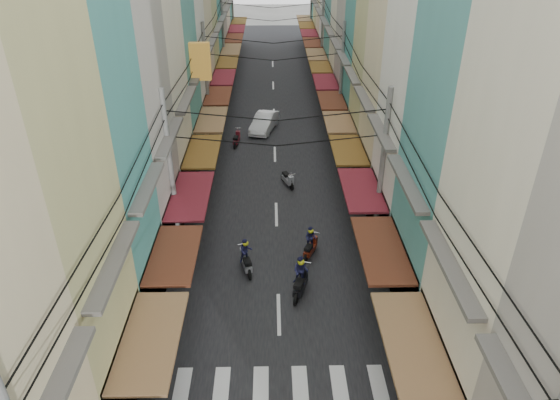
{
  "coord_description": "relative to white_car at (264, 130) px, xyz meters",
  "views": [
    {
      "loc": [
        -0.25,
        -17.74,
        14.63
      ],
      "look_at": [
        0.16,
        3.71,
        2.25
      ],
      "focal_mm": 32.0,
      "sensor_mm": 36.0,
      "label": 1
    }
  ],
  "objects": [
    {
      "name": "building_row_right",
      "position": [
        8.68,
        -2.04,
        9.41
      ],
      "size": [
        7.8,
        68.98,
        22.59
      ],
      "color": "teal",
      "rests_on": "ground"
    },
    {
      "name": "bicycle",
      "position": [
        8.27,
        -21.48,
        0.0
      ],
      "size": [
        1.52,
        1.06,
        0.98
      ],
      "primitive_type": "imported",
      "rotation": [
        0.0,
        0.0,
        1.99
      ],
      "color": "black",
      "rests_on": "ground"
    },
    {
      "name": "ground",
      "position": [
        0.77,
        -18.48,
        0.0
      ],
      "size": [
        160.0,
        160.0,
        0.0
      ],
      "primitive_type": "plane",
      "color": "#61605C",
      "rests_on": "ground"
    },
    {
      "name": "white_car",
      "position": [
        0.0,
        0.0,
        0.0
      ],
      "size": [
        4.97,
        2.99,
        1.64
      ],
      "primitive_type": "imported",
      "rotation": [
        0.0,
        0.0,
        -0.27
      ],
      "color": "white",
      "rests_on": "ground"
    },
    {
      "name": "moving_scooters",
      "position": [
        0.85,
        -15.36,
        0.54
      ],
      "size": [
        4.75,
        18.21,
        1.96
      ],
      "color": "black",
      "rests_on": "ground"
    },
    {
      "name": "utility_poles",
      "position": [
        0.77,
        -3.47,
        6.59
      ],
      "size": [
        10.2,
        66.13,
        8.2
      ],
      "color": "slate",
      "rests_on": "ground"
    },
    {
      "name": "sidewalk_right",
      "position": [
        7.27,
        1.52,
        0.03
      ],
      "size": [
        3.0,
        80.0,
        0.06
      ],
      "primitive_type": "cube",
      "color": "slate",
      "rests_on": "ground"
    },
    {
      "name": "market_umbrella",
      "position": [
        6.75,
        -26.45,
        2.01
      ],
      "size": [
        2.16,
        2.16,
        2.28
      ],
      "color": "#B2B2B7",
      "rests_on": "ground"
    },
    {
      "name": "crosswalk",
      "position": [
        0.77,
        -24.48,
        0.03
      ],
      "size": [
        7.55,
        2.4,
        0.01
      ],
      "color": "silver",
      "rests_on": "ground"
    },
    {
      "name": "pedestrians",
      "position": [
        -4.01,
        -16.78,
        1.04
      ],
      "size": [
        12.43,
        23.91,
        2.17
      ],
      "color": "black",
      "rests_on": "ground"
    },
    {
      "name": "traffic_sign",
      "position": [
        5.55,
        -18.51,
        2.25
      ],
      "size": [
        0.1,
        0.67,
        3.06
      ],
      "color": "slate",
      "rests_on": "ground"
    },
    {
      "name": "road",
      "position": [
        0.77,
        1.52,
        0.01
      ],
      "size": [
        10.0,
        80.0,
        0.02
      ],
      "primitive_type": "cube",
      "color": "black",
      "rests_on": "ground"
    },
    {
      "name": "sidewalk_left",
      "position": [
        -5.73,
        1.52,
        0.03
      ],
      "size": [
        3.0,
        80.0,
        0.06
      ],
      "primitive_type": "cube",
      "color": "slate",
      "rests_on": "ground"
    },
    {
      "name": "building_row_left",
      "position": [
        -7.15,
        -1.92,
        9.78
      ],
      "size": [
        7.8,
        67.67,
        23.7
      ],
      "color": "silver",
      "rests_on": "ground"
    },
    {
      "name": "parked_scooters",
      "position": [
        5.33,
        -21.86,
        0.47
      ],
      "size": [
        12.79,
        13.4,
        0.96
      ],
      "color": "black",
      "rests_on": "ground"
    }
  ]
}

